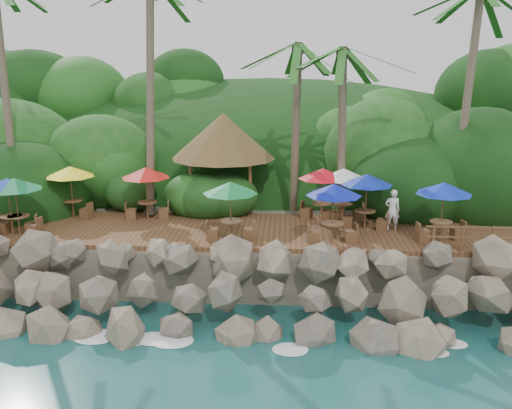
{
  "coord_description": "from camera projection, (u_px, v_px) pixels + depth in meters",
  "views": [
    {
      "loc": [
        1.32,
        -16.45,
        9.2
      ],
      "look_at": [
        0.0,
        6.0,
        3.4
      ],
      "focal_mm": 38.48,
      "sensor_mm": 36.0,
      "label": 1
    }
  ],
  "objects": [
    {
      "name": "ground",
      "position": [
        245.0,
        348.0,
        18.27
      ],
      "size": [
        140.0,
        140.0,
        0.0
      ],
      "primitive_type": "plane",
      "color": "#19514F",
      "rests_on": "ground"
    },
    {
      "name": "land_base",
      "position": [
        266.0,
        201.0,
        33.48
      ],
      "size": [
        32.0,
        25.2,
        2.1
      ],
      "primitive_type": "cube",
      "color": "gray",
      "rests_on": "ground"
    },
    {
      "name": "jungle_hill",
      "position": [
        270.0,
        190.0,
        40.99
      ],
      "size": [
        44.8,
        28.0,
        15.4
      ],
      "primitive_type": "ellipsoid",
      "color": "#143811",
      "rests_on": "ground"
    },
    {
      "name": "seawall",
      "position": [
        250.0,
        292.0,
        19.92
      ],
      "size": [
        29.0,
        4.0,
        2.3
      ],
      "primitive_type": null,
      "color": "gray",
      "rests_on": "ground"
    },
    {
      "name": "terrace",
      "position": [
        256.0,
        232.0,
        23.52
      ],
      "size": [
        26.0,
        5.0,
        0.2
      ],
      "primitive_type": "cube",
      "color": "brown",
      "rests_on": "land_base"
    },
    {
      "name": "jungle_foliage",
      "position": [
        265.0,
        222.0,
        32.77
      ],
      "size": [
        44.0,
        16.0,
        12.0
      ],
      "primitive_type": null,
      "color": "#143811",
      "rests_on": "ground"
    },
    {
      "name": "foam_line",
      "position": [
        246.0,
        343.0,
        18.56
      ],
      "size": [
        25.2,
        0.8,
        0.06
      ],
      "color": "white",
      "rests_on": "ground"
    },
    {
      "name": "palms",
      "position": [
        313.0,
        5.0,
        23.62
      ],
      "size": [
        33.99,
        6.48,
        12.05
      ],
      "color": "brown",
      "rests_on": "ground"
    },
    {
      "name": "palapa",
      "position": [
        223.0,
        136.0,
        26.5
      ],
      "size": [
        5.07,
        5.07,
        4.6
      ],
      "color": "brown",
      "rests_on": "ground"
    },
    {
      "name": "dining_clusters",
      "position": [
        227.0,
        184.0,
        23.04
      ],
      "size": [
        19.72,
        5.41,
        2.39
      ],
      "color": "brown",
      "rests_on": "terrace"
    },
    {
      "name": "railing",
      "position": [
        508.0,
        237.0,
        20.53
      ],
      "size": [
        6.1,
        0.1,
        1.0
      ],
      "color": "brown",
      "rests_on": "terrace"
    },
    {
      "name": "waiter",
      "position": [
        392.0,
        210.0,
        23.17
      ],
      "size": [
        0.65,
        0.43,
        1.78
      ],
      "primitive_type": "imported",
      "rotation": [
        0.0,
        0.0,
        3.15
      ],
      "color": "white",
      "rests_on": "terrace"
    }
  ]
}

